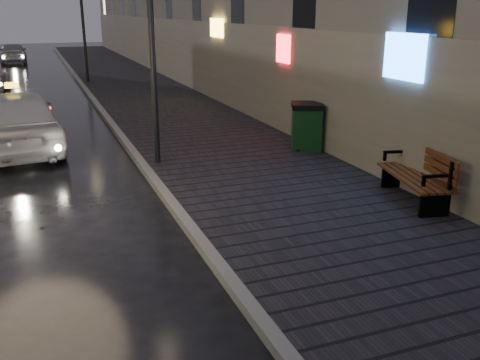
{
  "coord_description": "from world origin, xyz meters",
  "views": [
    {
      "loc": [
        -0.76,
        -6.35,
        3.69
      ],
      "look_at": [
        2.42,
        1.93,
        0.85
      ],
      "focal_mm": 40.0,
      "sensor_mm": 36.0,
      "label": 1
    }
  ],
  "objects_px": {
    "trash_bin": "(307,126)",
    "lamp_near": "(151,19)",
    "car_far": "(13,53)",
    "bench": "(419,175)",
    "lamp_far": "(82,13)",
    "taxi_near": "(16,120)"
  },
  "relations": [
    {
      "from": "bench",
      "to": "car_far",
      "type": "height_order",
      "value": "car_far"
    },
    {
      "from": "taxi_near",
      "to": "car_far",
      "type": "distance_m",
      "value": 26.54
    },
    {
      "from": "lamp_near",
      "to": "trash_bin",
      "type": "distance_m",
      "value": 4.8
    },
    {
      "from": "taxi_near",
      "to": "car_far",
      "type": "xyz_separation_m",
      "value": [
        -0.55,
        26.53,
        -0.13
      ]
    },
    {
      "from": "lamp_far",
      "to": "bench",
      "type": "bearing_deg",
      "value": -78.74
    },
    {
      "from": "lamp_far",
      "to": "car_far",
      "type": "distance_m",
      "value": 14.26
    },
    {
      "from": "lamp_near",
      "to": "bench",
      "type": "height_order",
      "value": "lamp_near"
    },
    {
      "from": "lamp_near",
      "to": "trash_bin",
      "type": "bearing_deg",
      "value": -2.06
    },
    {
      "from": "trash_bin",
      "to": "lamp_near",
      "type": "bearing_deg",
      "value": -159.0
    },
    {
      "from": "lamp_far",
      "to": "trash_bin",
      "type": "xyz_separation_m",
      "value": [
        3.95,
        -16.14,
        -2.72
      ]
    },
    {
      "from": "car_far",
      "to": "bench",
      "type": "bearing_deg",
      "value": 102.87
    },
    {
      "from": "bench",
      "to": "trash_bin",
      "type": "height_order",
      "value": "trash_bin"
    },
    {
      "from": "lamp_far",
      "to": "trash_bin",
      "type": "distance_m",
      "value": 16.84
    },
    {
      "from": "trash_bin",
      "to": "taxi_near",
      "type": "relative_size",
      "value": 0.24
    },
    {
      "from": "bench",
      "to": "trash_bin",
      "type": "distance_m",
      "value": 4.34
    },
    {
      "from": "bench",
      "to": "car_far",
      "type": "distance_m",
      "value": 34.85
    },
    {
      "from": "lamp_far",
      "to": "car_far",
      "type": "xyz_separation_m",
      "value": [
        -3.7,
        13.5,
        -2.76
      ]
    },
    {
      "from": "lamp_near",
      "to": "bench",
      "type": "bearing_deg",
      "value": -47.66
    },
    {
      "from": "bench",
      "to": "taxi_near",
      "type": "relative_size",
      "value": 0.42
    },
    {
      "from": "taxi_near",
      "to": "lamp_near",
      "type": "bearing_deg",
      "value": 130.41
    },
    {
      "from": "bench",
      "to": "taxi_near",
      "type": "height_order",
      "value": "taxi_near"
    },
    {
      "from": "bench",
      "to": "taxi_near",
      "type": "distance_m",
      "value": 10.38
    }
  ]
}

